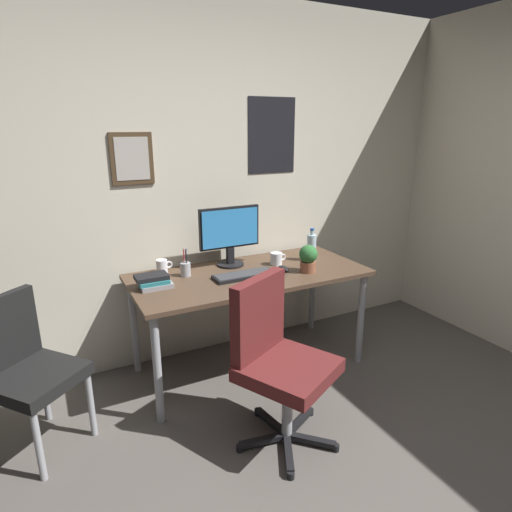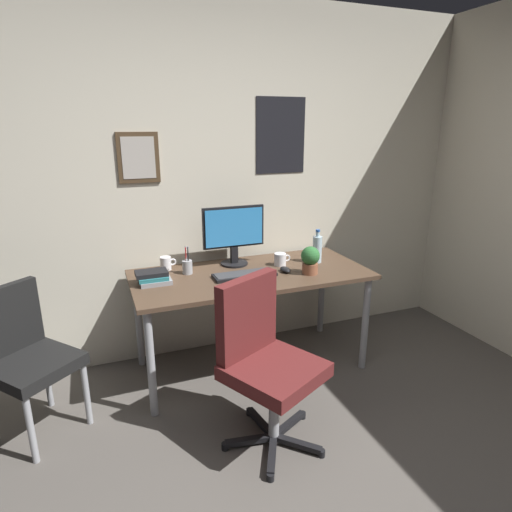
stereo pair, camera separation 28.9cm
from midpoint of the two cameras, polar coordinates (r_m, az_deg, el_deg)
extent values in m
cube|color=beige|center=(3.26, -9.80, 9.07)|extent=(4.40, 0.08, 2.60)
cube|color=#4C3823|center=(3.08, -18.78, 12.09)|extent=(0.28, 0.02, 0.34)
cube|color=beige|center=(3.07, -18.75, 12.08)|extent=(0.22, 0.00, 0.28)
cube|color=black|center=(3.40, -0.40, 15.64)|extent=(0.40, 0.01, 0.56)
cube|color=#4C3828|center=(3.03, -3.60, -2.53)|extent=(1.65, 0.76, 0.03)
cylinder|color=#9EA0A5|center=(2.71, -16.02, -14.37)|extent=(0.05, 0.05, 0.71)
cylinder|color=#9EA0A5|center=(3.28, 11.27, -8.21)|extent=(0.05, 0.05, 0.71)
cylinder|color=#9EA0A5|center=(3.27, -18.31, -8.91)|extent=(0.05, 0.05, 0.71)
cylinder|color=#9EA0A5|center=(3.76, 5.28, -4.62)|extent=(0.05, 0.05, 0.71)
cube|color=#591E1E|center=(2.41, 0.78, -14.90)|extent=(0.62, 0.62, 0.08)
cube|color=#591E1E|center=(2.39, -3.17, -8.01)|extent=(0.41, 0.25, 0.45)
cylinder|color=#9EA0A5|center=(2.56, 0.75, -19.67)|extent=(0.08, 0.08, 0.42)
cube|color=black|center=(2.75, 2.53, -21.16)|extent=(0.27, 0.16, 0.03)
cylinder|color=black|center=(2.86, 4.16, -19.95)|extent=(0.05, 0.05, 0.04)
cube|color=black|center=(2.75, -1.15, -21.18)|extent=(0.08, 0.28, 0.03)
cylinder|color=black|center=(2.85, -2.87, -20.00)|extent=(0.05, 0.05, 0.04)
cube|color=black|center=(2.63, -2.40, -23.28)|extent=(0.28, 0.08, 0.03)
cylinder|color=black|center=(2.62, -5.63, -24.08)|extent=(0.05, 0.05, 0.04)
cube|color=black|center=(2.56, 0.80, -24.69)|extent=(0.16, 0.27, 0.03)
cylinder|color=black|center=(2.47, 0.87, -27.12)|extent=(0.05, 0.05, 0.04)
cube|color=black|center=(2.64, 3.91, -23.23)|extent=(0.23, 0.23, 0.03)
cylinder|color=black|center=(2.63, 7.14, -23.97)|extent=(0.05, 0.05, 0.04)
cube|color=black|center=(2.73, -30.02, -13.88)|extent=(0.59, 0.59, 0.07)
cube|color=black|center=(2.77, -33.17, -8.47)|extent=(0.34, 0.30, 0.40)
cylinder|color=#9EA0A5|center=(2.64, -29.89, -21.09)|extent=(0.05, 0.05, 0.41)
cylinder|color=#9EA0A5|center=(2.82, -23.92, -17.63)|extent=(0.05, 0.05, 0.41)
cylinder|color=#9EA0A5|center=(3.06, -28.77, -15.39)|extent=(0.05, 0.05, 0.41)
cylinder|color=black|center=(3.20, -6.01, -1.11)|extent=(0.20, 0.20, 0.01)
cube|color=black|center=(3.17, -6.04, 0.04)|extent=(0.05, 0.04, 0.12)
cube|color=black|center=(3.12, -6.20, 3.75)|extent=(0.46, 0.02, 0.30)
cube|color=#338CD8|center=(3.11, -6.07, 3.68)|extent=(0.43, 0.00, 0.27)
cube|color=black|center=(2.94, -4.37, -2.62)|extent=(0.43, 0.15, 0.02)
cube|color=#38383A|center=(2.94, -4.37, -2.38)|extent=(0.41, 0.13, 0.00)
ellipsoid|color=black|center=(3.05, 0.95, -1.73)|extent=(0.06, 0.11, 0.04)
cylinder|color=silver|center=(3.27, 4.85, 1.06)|extent=(0.07, 0.07, 0.20)
cylinder|color=silver|center=(3.24, 4.91, 3.10)|extent=(0.03, 0.03, 0.04)
cylinder|color=#2659B2|center=(3.24, 4.92, 3.52)|extent=(0.03, 0.03, 0.01)
cylinder|color=white|center=(3.18, 0.11, -0.40)|extent=(0.09, 0.09, 0.09)
torus|color=white|center=(3.20, 0.99, -0.19)|extent=(0.05, 0.01, 0.05)
cylinder|color=white|center=(3.11, -14.98, -1.38)|extent=(0.08, 0.08, 0.10)
torus|color=white|center=(3.11, -14.08, -1.16)|extent=(0.05, 0.01, 0.05)
cylinder|color=brown|center=(3.03, 4.19, -1.46)|extent=(0.11, 0.11, 0.07)
sphere|color=#2D6B33|center=(3.01, 4.23, 0.21)|extent=(0.13, 0.13, 0.13)
ellipsoid|color=#287A38|center=(3.01, 3.49, 0.68)|extent=(0.07, 0.08, 0.02)
ellipsoid|color=#287A38|center=(3.04, 4.47, 0.57)|extent=(0.07, 0.08, 0.02)
ellipsoid|color=#287A38|center=(2.97, 4.10, 0.22)|extent=(0.08, 0.07, 0.02)
cylinder|color=#9EA0A5|center=(3.00, -12.05, -1.80)|extent=(0.07, 0.07, 0.09)
cylinder|color=#263FBF|center=(2.99, -11.99, -0.32)|extent=(0.01, 0.01, 0.13)
cylinder|color=red|center=(2.98, -12.26, -0.41)|extent=(0.01, 0.01, 0.13)
cylinder|color=black|center=(2.98, -11.96, -0.39)|extent=(0.01, 0.01, 0.13)
cylinder|color=#9EA0A5|center=(2.98, -11.96, -0.27)|extent=(0.01, 0.03, 0.14)
cylinder|color=#9EA0A5|center=(2.98, -12.26, -0.31)|extent=(0.01, 0.02, 0.14)
cube|color=gray|center=(2.86, -16.02, -3.72)|extent=(0.20, 0.16, 0.03)
cube|color=#26727A|center=(2.85, -16.33, -3.28)|extent=(0.19, 0.14, 0.02)
cube|color=black|center=(2.85, -16.53, -2.72)|extent=(0.20, 0.13, 0.03)
camera|label=1|loc=(0.14, -92.86, -0.88)|focal=30.23mm
camera|label=2|loc=(0.14, 87.14, 0.88)|focal=30.23mm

